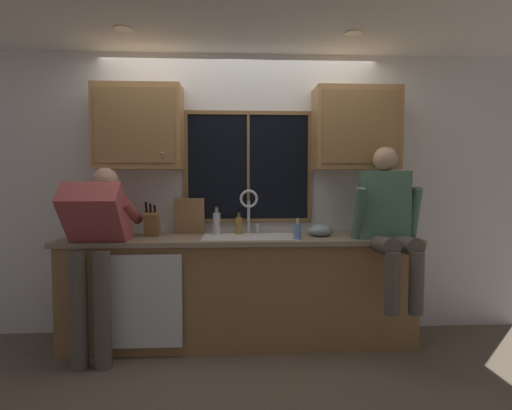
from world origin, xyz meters
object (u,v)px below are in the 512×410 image
object	(u,v)px
person_standing	(96,240)
mixing_bowl	(320,230)
bottle_tall_clear	(239,225)
bottle_green_glass	(217,223)
cutting_board	(189,216)
person_sitting_on_counter	(389,218)
knife_block	(152,224)
soap_dispenser	(297,231)

from	to	relation	value
person_standing	mixing_bowl	world-z (taller)	person_standing
person_standing	bottle_tall_clear	size ratio (longest dim) A/B	7.49
bottle_green_glass	bottle_tall_clear	world-z (taller)	bottle_green_glass
bottle_green_glass	bottle_tall_clear	xyz separation A→B (m)	(0.20, 0.00, -0.02)
cutting_board	mixing_bowl	size ratio (longest dim) A/B	1.52
cutting_board	mixing_bowl	world-z (taller)	cutting_board
mixing_bowl	person_standing	bearing A→B (deg)	-170.18
mixing_bowl	bottle_tall_clear	bearing A→B (deg)	167.91
person_standing	person_sitting_on_counter	xyz separation A→B (m)	(2.32, 0.02, 0.16)
person_standing	cutting_board	distance (m)	0.85
cutting_board	person_standing	bearing A→B (deg)	-142.78
cutting_board	bottle_tall_clear	world-z (taller)	cutting_board
bottle_green_glass	cutting_board	bearing A→B (deg)	169.78
knife_block	bottle_green_glass	world-z (taller)	knife_block
knife_block	soap_dispenser	xyz separation A→B (m)	(1.23, -0.26, -0.04)
mixing_bowl	knife_block	bearing A→B (deg)	177.84
person_standing	person_sitting_on_counter	world-z (taller)	person_sitting_on_counter
knife_block	mixing_bowl	world-z (taller)	knife_block
person_standing	bottle_green_glass	world-z (taller)	person_standing
knife_block	cutting_board	size ratio (longest dim) A/B	0.98
person_standing	soap_dispenser	world-z (taller)	person_standing
cutting_board	mixing_bowl	bearing A→B (deg)	-9.52
knife_block	bottle_green_glass	size ratio (longest dim) A/B	1.27
mixing_bowl	soap_dispenser	world-z (taller)	soap_dispenser
person_sitting_on_counter	cutting_board	xyz separation A→B (m)	(-1.65, 0.49, -0.02)
person_standing	mixing_bowl	distance (m)	1.84
soap_dispenser	bottle_tall_clear	distance (m)	0.59
soap_dispenser	bottle_green_glass	size ratio (longest dim) A/B	0.69
knife_block	bottle_tall_clear	distance (m)	0.76
knife_block	mixing_bowl	distance (m)	1.46
mixing_bowl	bottle_tall_clear	size ratio (longest dim) A/B	1.08
person_standing	knife_block	bearing A→B (deg)	45.93
soap_dispenser	bottle_green_glass	world-z (taller)	bottle_green_glass
person_sitting_on_counter	soap_dispenser	size ratio (longest dim) A/B	7.21
cutting_board	bottle_tall_clear	size ratio (longest dim) A/B	1.63
knife_block	cutting_board	bearing A→B (deg)	23.95
soap_dispenser	bottle_tall_clear	size ratio (longest dim) A/B	0.87
person_sitting_on_counter	bottle_tall_clear	world-z (taller)	person_sitting_on_counter
mixing_bowl	person_sitting_on_counter	bearing A→B (deg)	-30.42
bottle_tall_clear	person_standing	bearing A→B (deg)	-157.29
bottle_tall_clear	mixing_bowl	bearing A→B (deg)	-12.09
person_standing	mixing_bowl	size ratio (longest dim) A/B	6.96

